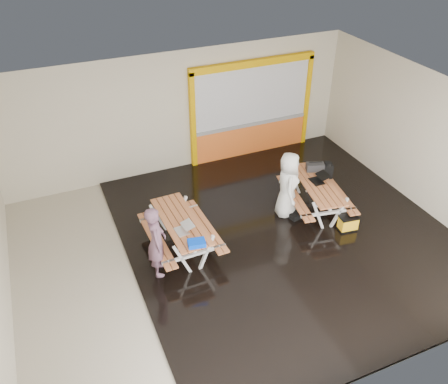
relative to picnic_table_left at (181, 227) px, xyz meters
name	(u,v)px	position (x,y,z in m)	size (l,w,h in m)	color
room	(241,185)	(1.26, -0.45, 1.10)	(10.02, 8.02, 3.52)	beige
deck	(286,233)	(2.51, -0.45, -0.63)	(7.50, 7.98, 0.05)	black
kiosk	(252,111)	(3.46, 3.49, 0.79)	(3.88, 0.16, 3.00)	orange
picnic_table_left	(181,227)	(0.00, 0.00, 0.00)	(1.51, 2.17, 0.86)	#B86D3F
picnic_table_right	(317,190)	(3.67, 0.11, -0.01)	(1.76, 2.31, 0.84)	#B86D3F
person_left	(156,241)	(-0.71, -0.54, 0.24)	(0.61, 0.40, 1.68)	#6B4A5E
person_right	(288,185)	(2.90, 0.27, 0.23)	(0.87, 0.56, 1.77)	white
laptop_left	(184,229)	(-0.05, -0.38, 0.25)	(0.41, 0.38, 0.16)	silver
laptop_right	(319,179)	(3.75, 0.19, 0.24)	(0.45, 0.40, 0.18)	black
blue_pouch	(197,243)	(0.04, -0.94, 0.25)	(0.36, 0.26, 0.11)	#0343F1
toolbox	(315,167)	(3.94, 0.68, 0.29)	(0.51, 0.37, 0.26)	black
backpack	(327,170)	(4.32, 0.65, 0.11)	(0.32, 0.25, 0.48)	black
dark_case	(296,215)	(3.04, -0.01, -0.53)	(0.37, 0.28, 0.14)	black
fluke_bag	(348,223)	(3.94, -0.95, -0.41)	(0.48, 0.35, 0.39)	black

